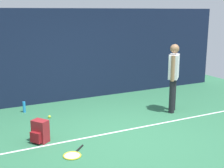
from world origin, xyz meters
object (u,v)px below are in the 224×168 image
tennis_ball_by_fence (49,117)px  water_bottle (24,107)px  tennis_racket (73,155)px  backpack (40,132)px  tennis_player (174,74)px

tennis_ball_by_fence → water_bottle: bearing=122.0°
tennis_racket → backpack: (-0.37, 0.83, 0.20)m
tennis_player → water_bottle: size_ratio=6.22×
backpack → water_bottle: 1.99m
backpack → tennis_ball_by_fence: 1.40m
tennis_player → backpack: bearing=140.8°
tennis_player → tennis_ball_by_fence: bearing=117.4°
tennis_ball_by_fence → backpack: bearing=-112.8°
tennis_racket → water_bottle: (-0.27, 2.82, 0.12)m
tennis_player → water_bottle: 3.81m
tennis_racket → tennis_ball_by_fence: bearing=-138.9°
backpack → water_bottle: bearing=142.2°
tennis_player → tennis_ball_by_fence: (-2.92, 0.90, -0.93)m
tennis_racket → tennis_player: bearing=157.2°
water_bottle → tennis_racket: bearing=-84.5°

